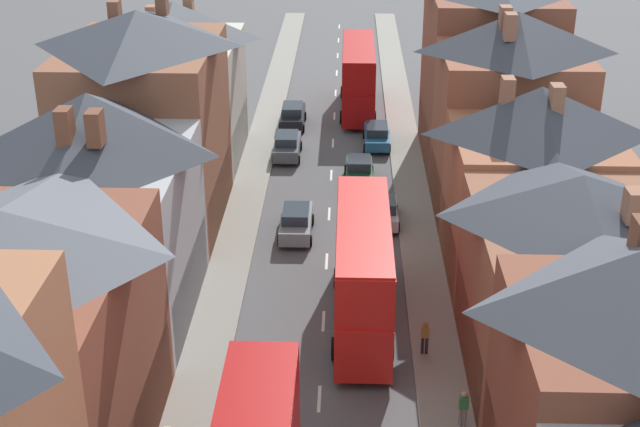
# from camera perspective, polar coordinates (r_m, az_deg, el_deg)

# --- Properties ---
(pavement_left) EXTENTS (2.20, 104.00, 0.14)m
(pavement_left) POSITION_cam_1_polar(r_m,az_deg,el_deg) (55.03, -4.68, 0.99)
(pavement_left) COLOR gray
(pavement_left) RESTS_ON ground
(pavement_right) EXTENTS (2.20, 104.00, 0.14)m
(pavement_right) POSITION_cam_1_polar(r_m,az_deg,el_deg) (54.84, 5.97, 0.85)
(pavement_right) COLOR gray
(pavement_right) RESTS_ON ground
(centre_line_dashes) EXTENTS (0.14, 97.80, 0.01)m
(centre_line_dashes) POSITION_cam_1_polar(r_m,az_deg,el_deg) (52.91, 0.59, -0.02)
(centre_line_dashes) COLOR silver
(centre_line_dashes) RESTS_ON ground
(terrace_row_left) EXTENTS (8.00, 60.49, 14.90)m
(terrace_row_left) POSITION_cam_1_polar(r_m,az_deg,el_deg) (36.09, -16.45, -3.10)
(terrace_row_left) COLOR #BCB7A8
(terrace_row_left) RESTS_ON ground
(terrace_row_right) EXTENTS (8.00, 61.66, 13.82)m
(terrace_row_right) POSITION_cam_1_polar(r_m,az_deg,el_deg) (37.21, 15.95, -2.68)
(terrace_row_right) COLOR #935138
(terrace_row_right) RESTS_ON ground
(double_decker_bus_lead) EXTENTS (2.74, 10.80, 5.30)m
(double_decker_bus_lead) POSITION_cam_1_polar(r_m,az_deg,el_deg) (70.03, 2.45, 8.76)
(double_decker_bus_lead) COLOR #B70F0F
(double_decker_bus_lead) RESTS_ON ground
(double_decker_bus_mid_street) EXTENTS (2.74, 10.80, 5.30)m
(double_decker_bus_mid_street) POSITION_cam_1_polar(r_m,az_deg,el_deg) (40.89, 2.74, -3.62)
(double_decker_bus_mid_street) COLOR red
(double_decker_bus_mid_street) RESTS_ON ground
(car_near_blue) EXTENTS (1.90, 3.84, 1.61)m
(car_near_blue) POSITION_cam_1_polar(r_m,az_deg,el_deg) (51.50, 4.01, 0.17)
(car_near_blue) COLOR #B7BABF
(car_near_blue) RESTS_ON ground
(car_parked_right_a) EXTENTS (1.90, 4.57, 1.71)m
(car_parked_right_a) POSITION_cam_1_polar(r_m,az_deg,el_deg) (67.20, -1.76, 6.31)
(car_parked_right_a) COLOR black
(car_parked_right_a) RESTS_ON ground
(car_mid_black) EXTENTS (1.90, 4.38, 1.71)m
(car_mid_black) POSITION_cam_1_polar(r_m,az_deg,el_deg) (61.21, -2.12, 4.40)
(car_mid_black) COLOR #4C515B
(car_mid_black) RESTS_ON ground
(car_parked_left_b) EXTENTS (1.90, 3.83, 1.63)m
(car_parked_left_b) POSITION_cam_1_polar(r_m,az_deg,el_deg) (57.18, 2.52, 2.82)
(car_parked_left_b) COLOR #144728
(car_parked_left_b) RESTS_ON ground
(car_mid_white) EXTENTS (1.90, 4.42, 1.70)m
(car_mid_white) POSITION_cam_1_polar(r_m,az_deg,el_deg) (50.03, -1.54, -0.50)
(car_mid_white) COLOR gray
(car_mid_white) RESTS_ON ground
(car_far_grey) EXTENTS (1.90, 4.57, 1.61)m
(car_far_grey) POSITION_cam_1_polar(r_m,az_deg,el_deg) (63.35, 3.65, 5.05)
(car_far_grey) COLOR #236093
(car_far_grey) RESTS_ON ground
(pedestrian_mid_left) EXTENTS (0.36, 0.22, 1.61)m
(pedestrian_mid_left) POSITION_cam_1_polar(r_m,az_deg,el_deg) (35.69, 9.17, -12.13)
(pedestrian_mid_left) COLOR gray
(pedestrian_mid_left) RESTS_ON pavement_right
(pedestrian_mid_right) EXTENTS (0.36, 0.22, 1.61)m
(pedestrian_mid_right) POSITION_cam_1_polar(r_m,az_deg,el_deg) (39.64, 6.74, -7.79)
(pedestrian_mid_right) COLOR #23232D
(pedestrian_mid_right) RESTS_ON pavement_right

